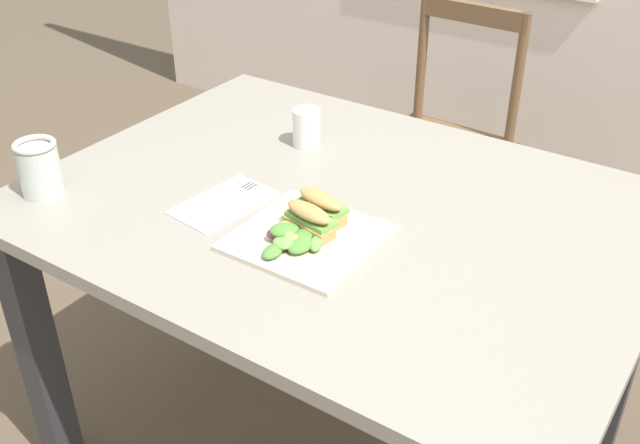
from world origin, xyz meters
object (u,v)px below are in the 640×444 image
chair_wooden_far (442,143)px  sandwich_half_back (321,206)px  fork_on_napkin (230,198)px  plate_lunch (308,238)px  mason_jar_iced_tea (40,171)px  sandwich_half_front (309,219)px  dining_table (337,252)px  cup_extra_side (306,128)px

chair_wooden_far → sandwich_half_back: (0.21, -1.02, 0.33)m
sandwich_half_back → fork_on_napkin: (-0.20, -0.03, -0.03)m
fork_on_napkin → plate_lunch: bearing=-8.7°
mason_jar_iced_tea → sandwich_half_front: bearing=17.2°
sandwich_half_back → fork_on_napkin: bearing=-171.2°
dining_table → fork_on_napkin: size_ratio=6.69×
sandwich_half_front → fork_on_napkin: size_ratio=0.60×
plate_lunch → sandwich_half_back: sandwich_half_back is taller
chair_wooden_far → cup_extra_side: size_ratio=9.98×
chair_wooden_far → mason_jar_iced_tea: (-0.33, -1.24, 0.34)m
chair_wooden_far → sandwich_half_front: (0.22, -1.07, 0.33)m
dining_table → fork_on_napkin: bearing=-148.5°
dining_table → sandwich_half_back: 0.18m
dining_table → chair_wooden_far: chair_wooden_far is taller
plate_lunch → sandwich_half_back: (-0.01, 0.06, 0.03)m
plate_lunch → fork_on_napkin: (-0.22, 0.03, 0.00)m
dining_table → cup_extra_side: size_ratio=14.25×
sandwich_half_front → fork_on_napkin: bearing=174.6°
dining_table → plate_lunch: plate_lunch is taller
sandwich_half_front → mason_jar_iced_tea: (-0.55, -0.17, 0.01)m
dining_table → cup_extra_side: (-0.21, 0.19, 0.16)m
sandwich_half_front → cup_extra_side: (-0.23, 0.32, 0.01)m
sandwich_half_front → mason_jar_iced_tea: bearing=-162.8°
dining_table → mason_jar_iced_tea: (-0.53, -0.31, 0.17)m
chair_wooden_far → cup_extra_side: 0.82m
sandwich_half_back → plate_lunch: bearing=-77.6°
dining_table → sandwich_half_front: size_ratio=11.11×
chair_wooden_far → cup_extra_side: chair_wooden_far is taller
plate_lunch → sandwich_half_front: 0.04m
chair_wooden_far → sandwich_half_front: 1.14m
chair_wooden_far → fork_on_napkin: chair_wooden_far is taller
fork_on_napkin → mason_jar_iced_tea: size_ratio=1.60×
plate_lunch → sandwich_half_front: sandwich_half_front is taller
dining_table → sandwich_half_back: (0.02, -0.08, 0.16)m
sandwich_half_back → mason_jar_iced_tea: (-0.54, -0.22, 0.01)m
sandwich_half_back → cup_extra_side: 0.35m
fork_on_napkin → mason_jar_iced_tea: mason_jar_iced_tea is taller
dining_table → fork_on_napkin: 0.25m
dining_table → plate_lunch: bearing=-78.8°
plate_lunch → fork_on_napkin: 0.22m
dining_table → fork_on_napkin: fork_on_napkin is taller
plate_lunch → fork_on_napkin: plate_lunch is taller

